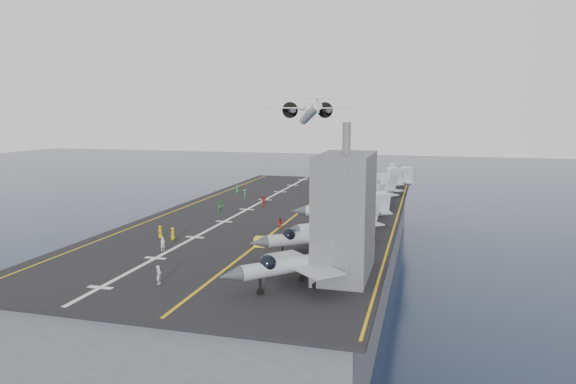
% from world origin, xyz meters
% --- Properties ---
extents(ground, '(500.00, 500.00, 0.00)m').
position_xyz_m(ground, '(0.00, 0.00, 0.00)').
color(ground, '#142135').
rests_on(ground, ground).
extents(hull, '(36.00, 90.00, 10.00)m').
position_xyz_m(hull, '(0.00, 0.00, 5.00)').
color(hull, '#56595E').
rests_on(hull, ground).
extents(flight_deck, '(38.00, 92.00, 0.40)m').
position_xyz_m(flight_deck, '(0.00, 0.00, 10.20)').
color(flight_deck, black).
rests_on(flight_deck, hull).
extents(foul_line, '(0.35, 90.00, 0.02)m').
position_xyz_m(foul_line, '(3.00, 0.00, 10.42)').
color(foul_line, gold).
rests_on(foul_line, flight_deck).
extents(landing_centerline, '(0.50, 90.00, 0.02)m').
position_xyz_m(landing_centerline, '(-6.00, 0.00, 10.42)').
color(landing_centerline, silver).
rests_on(landing_centerline, flight_deck).
extents(deck_edge_port, '(0.25, 90.00, 0.02)m').
position_xyz_m(deck_edge_port, '(-17.00, 0.00, 10.42)').
color(deck_edge_port, gold).
rests_on(deck_edge_port, flight_deck).
extents(deck_edge_stbd, '(0.25, 90.00, 0.02)m').
position_xyz_m(deck_edge_stbd, '(18.50, 0.00, 10.42)').
color(deck_edge_stbd, gold).
rests_on(deck_edge_stbd, flight_deck).
extents(island_superstructure, '(5.00, 10.00, 15.00)m').
position_xyz_m(island_superstructure, '(15.00, -30.00, 17.90)').
color(island_superstructure, '#56595E').
rests_on(island_superstructure, flight_deck).
extents(fighter_jet_0, '(15.81, 15.95, 4.68)m').
position_xyz_m(fighter_jet_0, '(11.33, -35.14, 12.74)').
color(fighter_jet_0, '#8C959B').
rests_on(fighter_jet_0, flight_deck).
extents(fighter_jet_1, '(15.74, 14.95, 4.56)m').
position_xyz_m(fighter_jet_1, '(10.54, -24.43, 12.68)').
color(fighter_jet_1, '#9DA6AD').
rests_on(fighter_jet_1, flight_deck).
extents(fighter_jet_2, '(15.54, 15.16, 4.53)m').
position_xyz_m(fighter_jet_2, '(12.14, -17.88, 12.67)').
color(fighter_jet_2, '#9BA1AA').
rests_on(fighter_jet_2, flight_deck).
extents(fighter_jet_3, '(15.95, 12.82, 4.82)m').
position_xyz_m(fighter_jet_3, '(11.92, -8.49, 12.81)').
color(fighter_jet_3, '#979DA6').
rests_on(fighter_jet_3, flight_deck).
extents(fighter_jet_4, '(15.02, 16.10, 4.65)m').
position_xyz_m(fighter_jet_4, '(12.03, -0.11, 12.73)').
color(fighter_jet_4, '#8F979E').
rests_on(fighter_jet_4, flight_deck).
extents(fighter_jet_5, '(17.48, 18.27, 5.30)m').
position_xyz_m(fighter_jet_5, '(12.75, 8.12, 13.05)').
color(fighter_jet_5, '#99A0A8').
rests_on(fighter_jet_5, flight_deck).
extents(fighter_jet_6, '(18.61, 15.41, 5.54)m').
position_xyz_m(fighter_jet_6, '(11.27, 18.71, 13.17)').
color(fighter_jet_6, '#9FA8B0').
rests_on(fighter_jet_6, flight_deck).
extents(fighter_jet_7, '(16.89, 12.80, 5.31)m').
position_xyz_m(fighter_jet_7, '(13.48, 23.16, 13.06)').
color(fighter_jet_7, '#A0A8B0').
rests_on(fighter_jet_7, flight_deck).
extents(fighter_jet_8, '(15.97, 16.85, 4.88)m').
position_xyz_m(fighter_jet_8, '(13.10, 32.89, 12.84)').
color(fighter_jet_8, '#969EA7').
rests_on(fighter_jet_8, flight_deck).
extents(tow_cart_a, '(2.00, 1.40, 1.14)m').
position_xyz_m(tow_cart_a, '(3.86, -22.04, 10.97)').
color(tow_cart_a, yellow).
rests_on(tow_cart_a, flight_deck).
extents(tow_cart_b, '(1.97, 1.45, 1.08)m').
position_xyz_m(tow_cart_b, '(6.62, 1.33, 10.94)').
color(tow_cart_b, '#CDA20B').
rests_on(tow_cart_b, flight_deck).
extents(tow_cart_c, '(1.97, 1.34, 1.14)m').
position_xyz_m(tow_cart_c, '(3.81, 20.45, 10.97)').
color(tow_cart_c, '#D4C608').
rests_on(tow_cart_c, flight_deck).
extents(crew_0, '(0.68, 0.99, 1.61)m').
position_xyz_m(crew_0, '(-10.09, -21.47, 11.20)').
color(crew_0, gold).
rests_on(crew_0, flight_deck).
extents(crew_1, '(1.01, 1.19, 1.67)m').
position_xyz_m(crew_1, '(-6.76, -26.91, 11.24)').
color(crew_1, silver).
rests_on(crew_1, flight_deck).
extents(crew_2, '(1.31, 1.39, 1.93)m').
position_xyz_m(crew_2, '(-9.33, -3.38, 11.37)').
color(crew_2, '#268C33').
rests_on(crew_2, flight_deck).
extents(crew_3, '(1.03, 1.28, 1.86)m').
position_xyz_m(crew_3, '(-9.93, 9.69, 11.33)').
color(crew_3, '#24853A').
rests_on(crew_3, flight_deck).
extents(crew_4, '(1.36, 1.43, 1.98)m').
position_xyz_m(crew_4, '(-4.06, 3.13, 11.39)').
color(crew_4, '#B21919').
rests_on(crew_4, flight_deck).
extents(crew_5, '(0.81, 1.06, 1.60)m').
position_xyz_m(crew_5, '(-14.08, 16.79, 11.20)').
color(crew_5, '#268C33').
rests_on(crew_5, flight_deck).
extents(crew_6, '(0.81, 1.12, 1.76)m').
position_xyz_m(crew_6, '(-1.32, -37.59, 11.28)').
color(crew_6, silver).
rests_on(crew_6, flight_deck).
extents(crew_7, '(1.17, 0.97, 1.68)m').
position_xyz_m(crew_7, '(3.35, -12.83, 11.24)').
color(crew_7, '#B21919').
rests_on(crew_7, flight_deck).
extents(transport_plane, '(28.61, 25.39, 5.63)m').
position_xyz_m(transport_plane, '(-7.60, 54.72, 26.21)').
color(transport_plane, silver).
extents(crew_8, '(0.68, 0.99, 1.61)m').
position_xyz_m(crew_8, '(-8.08, -21.93, 11.20)').
color(crew_8, gold).
rests_on(crew_8, flight_deck).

